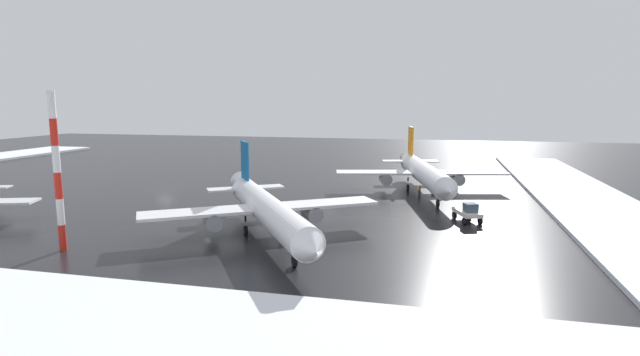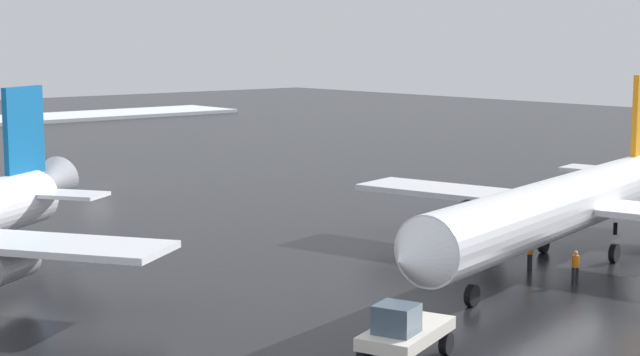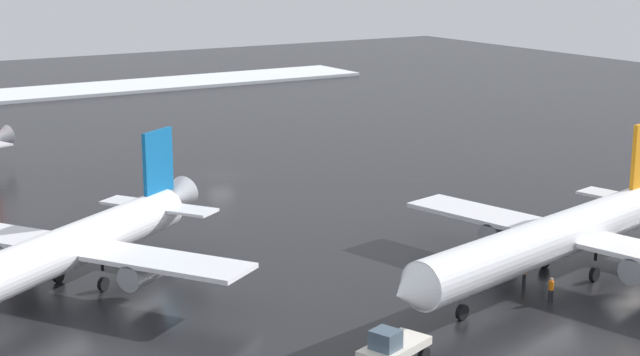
% 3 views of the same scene
% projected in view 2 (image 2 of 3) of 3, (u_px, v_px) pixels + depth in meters
% --- Properties ---
extents(ground_plane, '(240.00, 240.00, 0.00)m').
position_uv_depth(ground_plane, '(97.00, 185.00, 83.12)').
color(ground_plane, black).
extents(airplane_distant_tail, '(28.23, 33.68, 10.09)m').
position_uv_depth(airplane_distant_tail, '(566.00, 204.00, 53.73)').
color(airplane_distant_tail, white).
rests_on(airplane_distant_tail, ground_plane).
extents(pushback_tug, '(3.62, 5.07, 2.50)m').
position_uv_depth(pushback_tug, '(404.00, 331.00, 37.36)').
color(pushback_tug, silver).
rests_on(pushback_tug, ground_plane).
extents(ground_crew_near_tug, '(0.36, 0.36, 1.71)m').
position_uv_depth(ground_crew_near_tug, '(530.00, 252.00, 52.76)').
color(ground_crew_near_tug, black).
rests_on(ground_crew_near_tug, ground_plane).
extents(ground_crew_mid_apron, '(0.36, 0.36, 1.71)m').
position_uv_depth(ground_crew_mid_apron, '(575.00, 265.00, 49.72)').
color(ground_crew_mid_apron, black).
rests_on(ground_crew_mid_apron, ground_plane).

